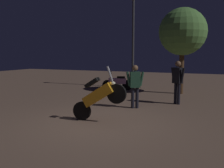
# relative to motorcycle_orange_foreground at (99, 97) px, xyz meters

# --- Properties ---
(ground_plane) EXTENTS (40.00, 40.00, 0.00)m
(ground_plane) POSITION_rel_motorcycle_orange_foreground_xyz_m (0.10, -0.19, -0.74)
(ground_plane) COLOR brown
(motorcycle_orange_foreground) EXTENTS (1.66, 0.33, 1.63)m
(motorcycle_orange_foreground) POSITION_rel_motorcycle_orange_foreground_xyz_m (0.00, 0.00, 0.00)
(motorcycle_orange_foreground) COLOR black
(motorcycle_orange_foreground) RESTS_ON ground_plane
(motorcycle_pink_parked_left) EXTENTS (1.59, 0.67, 1.11)m
(motorcycle_pink_parked_left) POSITION_rel_motorcycle_orange_foreground_xyz_m (-1.79, 6.07, -0.31)
(motorcycle_pink_parked_left) COLOR black
(motorcycle_pink_parked_left) RESTS_ON ground_plane
(person_rider_beside) EXTENTS (0.61, 0.43, 1.71)m
(person_rider_beside) POSITION_rel_motorcycle_orange_foreground_xyz_m (1.75, 3.49, 0.28)
(person_rider_beside) COLOR black
(person_rider_beside) RESTS_ON ground_plane
(person_bystander_far) EXTENTS (0.63, 0.38, 1.58)m
(person_bystander_far) POSITION_rel_motorcycle_orange_foreground_xyz_m (0.43, 2.15, 0.19)
(person_bystander_far) COLOR black
(person_bystander_far) RESTS_ON ground_plane
(streetlamp_near) EXTENTS (0.36, 0.36, 5.39)m
(streetlamp_near) POSITION_rel_motorcycle_orange_foreground_xyz_m (-1.38, 7.52, 2.65)
(streetlamp_near) COLOR #38383D
(streetlamp_near) RESTS_ON ground_plane
(tree_left_bg) EXTENTS (2.30, 2.30, 4.21)m
(tree_left_bg) POSITION_rel_motorcycle_orange_foreground_xyz_m (1.57, 6.19, 2.29)
(tree_left_bg) COLOR #4C331E
(tree_left_bg) RESTS_ON ground_plane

